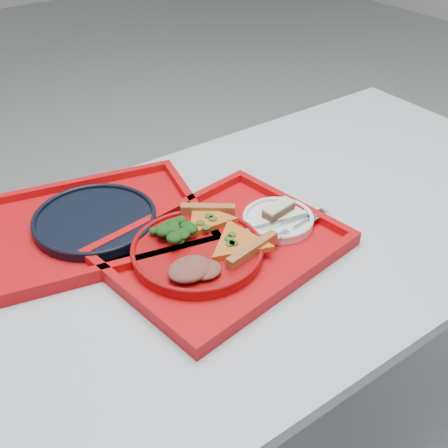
{
  "coord_description": "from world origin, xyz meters",
  "views": [
    {
      "loc": [
        -0.62,
        -0.74,
        1.46
      ],
      "look_at": [
        -0.07,
        0.03,
        0.78
      ],
      "focal_mm": 45.0,
      "sensor_mm": 36.0,
      "label": 1
    }
  ],
  "objects_px": {
    "tray_far": "(96,226)",
    "tray_main": "(223,251)",
    "dessert_bar": "(279,209)",
    "navy_plate": "(95,221)",
    "dinner_plate": "(197,252)"
  },
  "relations": [
    {
      "from": "navy_plate",
      "to": "dessert_bar",
      "type": "height_order",
      "value": "dessert_bar"
    },
    {
      "from": "tray_main",
      "to": "dinner_plate",
      "type": "bearing_deg",
      "value": 161.79
    },
    {
      "from": "dessert_bar",
      "to": "navy_plate",
      "type": "bearing_deg",
      "value": 138.62
    },
    {
      "from": "tray_far",
      "to": "navy_plate",
      "type": "height_order",
      "value": "navy_plate"
    },
    {
      "from": "tray_far",
      "to": "dinner_plate",
      "type": "distance_m",
      "value": 0.25
    },
    {
      "from": "dessert_bar",
      "to": "tray_far",
      "type": "bearing_deg",
      "value": 138.62
    },
    {
      "from": "tray_main",
      "to": "dessert_bar",
      "type": "relative_size",
      "value": 5.71
    },
    {
      "from": "dinner_plate",
      "to": "dessert_bar",
      "type": "height_order",
      "value": "dessert_bar"
    },
    {
      "from": "tray_main",
      "to": "tray_far",
      "type": "height_order",
      "value": "same"
    },
    {
      "from": "tray_far",
      "to": "dessert_bar",
      "type": "bearing_deg",
      "value": -19.77
    },
    {
      "from": "tray_main",
      "to": "tray_far",
      "type": "xyz_separation_m",
      "value": [
        -0.17,
        0.23,
        0.0
      ]
    },
    {
      "from": "tray_main",
      "to": "dinner_plate",
      "type": "relative_size",
      "value": 1.73
    },
    {
      "from": "tray_main",
      "to": "dinner_plate",
      "type": "xyz_separation_m",
      "value": [
        -0.05,
        0.01,
        0.02
      ]
    },
    {
      "from": "tray_far",
      "to": "tray_main",
      "type": "bearing_deg",
      "value": -39.95
    },
    {
      "from": "navy_plate",
      "to": "dessert_bar",
      "type": "relative_size",
      "value": 3.3
    }
  ]
}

